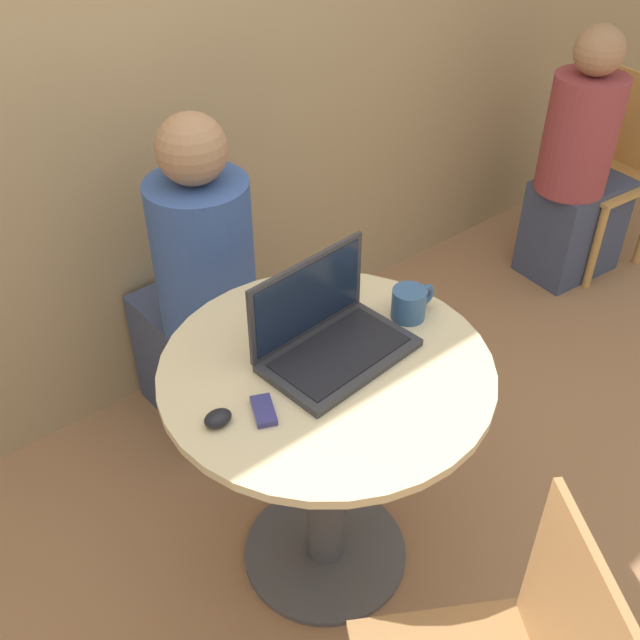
# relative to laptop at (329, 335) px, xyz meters

# --- Properties ---
(ground_plane) EXTENTS (12.00, 12.00, 0.00)m
(ground_plane) POSITION_rel_laptop_xyz_m (-0.04, -0.04, -0.81)
(ground_plane) COLOR #9E704C
(back_wall) EXTENTS (7.00, 0.05, 2.60)m
(back_wall) POSITION_rel_laptop_xyz_m (-0.04, 0.99, 0.49)
(back_wall) COLOR tan
(back_wall) RESTS_ON ground_plane
(round_table) EXTENTS (0.82, 0.82, 0.76)m
(round_table) POSITION_rel_laptop_xyz_m (-0.04, -0.04, -0.28)
(round_table) COLOR #4C4C51
(round_table) RESTS_ON ground_plane
(laptop) EXTENTS (0.39, 0.26, 0.24)m
(laptop) POSITION_rel_laptop_xyz_m (0.00, 0.00, 0.00)
(laptop) COLOR #2D2D33
(laptop) RESTS_ON round_table
(cell_phone) EXTENTS (0.08, 0.10, 0.02)m
(cell_phone) POSITION_rel_laptop_xyz_m (-0.25, -0.07, -0.04)
(cell_phone) COLOR navy
(cell_phone) RESTS_ON round_table
(computer_mouse) EXTENTS (0.07, 0.05, 0.03)m
(computer_mouse) POSITION_rel_laptop_xyz_m (-0.35, -0.03, -0.04)
(computer_mouse) COLOR black
(computer_mouse) RESTS_ON round_table
(coffee_cup) EXTENTS (0.14, 0.09, 0.08)m
(coffee_cup) POSITION_rel_laptop_xyz_m (0.26, -0.03, -0.01)
(coffee_cup) COLOR #335684
(coffee_cup) RESTS_ON round_table
(person_seated) EXTENTS (0.31, 0.48, 1.17)m
(person_seated) POSITION_rel_laptop_xyz_m (0.02, 0.67, -0.31)
(person_seated) COLOR #3D4766
(person_seated) RESTS_ON ground_plane
(chair_background) EXTENTS (0.43, 0.43, 0.83)m
(chair_background) POSITION_rel_laptop_xyz_m (2.03, 0.44, -0.38)
(chair_background) COLOR tan
(chair_background) RESTS_ON ground_plane
(person_background) EXTENTS (0.46, 0.31, 1.12)m
(person_background) POSITION_rel_laptop_xyz_m (1.77, 0.45, -0.33)
(person_background) COLOR #3D4766
(person_background) RESTS_ON ground_plane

